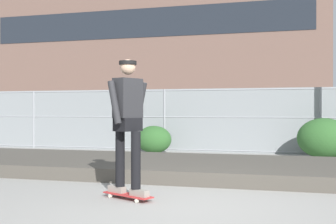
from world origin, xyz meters
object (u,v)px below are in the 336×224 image
at_px(skateboard, 128,195).
at_px(parked_car_near, 104,120).
at_px(shrub_center, 324,138).
at_px(skater, 128,117).
at_px(shrub_left, 154,139).

relative_size(skateboard, parked_car_near, 0.18).
bearing_deg(shrub_center, skater, -116.01).
bearing_deg(shrub_center, shrub_left, 177.53).
distance_m(skater, parked_car_near, 11.68).
bearing_deg(skateboard, skater, 153.43).
relative_size(skater, shrub_left, 1.83).
xyz_separation_m(skater, shrub_center, (2.98, 6.10, -0.62)).
height_order(skateboard, shrub_center, shrub_center).
distance_m(skater, shrub_center, 6.81).
xyz_separation_m(skater, parked_car_near, (-4.99, 10.55, -0.29)).
height_order(skateboard, shrub_left, shrub_left).
relative_size(skater, parked_car_near, 0.41).
xyz_separation_m(skater, shrub_left, (-1.58, 6.30, -0.74)).
xyz_separation_m(parked_car_near, shrub_left, (3.41, -4.26, -0.45)).
xyz_separation_m(skateboard, parked_car_near, (-4.99, 10.55, 0.78)).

